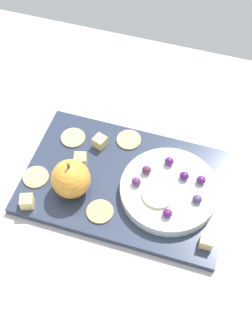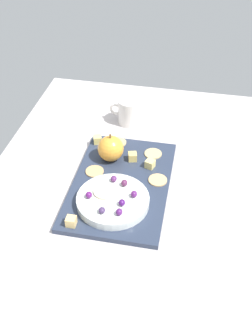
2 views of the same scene
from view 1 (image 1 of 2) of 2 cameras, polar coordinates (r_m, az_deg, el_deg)
table at (r=91.11cm, az=1.93°, el=-2.10°), size 115.34×80.46×4.90cm
platter at (r=87.51cm, az=0.10°, el=-1.90°), size 39.55×25.65×1.45cm
serving_dish at (r=84.87cm, az=5.45°, el=-2.84°), size 18.46×18.46×2.17cm
apple_whole at (r=83.37cm, az=-7.02°, el=-1.38°), size 7.39×7.39×7.39cm
apple_stem at (r=79.83cm, az=-7.34°, el=0.30°), size 0.50×0.50×1.20cm
cheese_cube_0 at (r=85.14cm, az=-12.49°, el=-4.19°), size 2.99×2.99×2.34cm
cheese_cube_1 at (r=88.73cm, az=-5.82°, el=1.05°), size 2.87×2.87×2.34cm
cheese_cube_2 at (r=91.10cm, az=-3.33°, el=3.36°), size 2.99×2.99×2.34cm
cheese_cube_3 at (r=80.67cm, az=10.21°, el=-9.15°), size 2.36×2.36×2.34cm
cracker_0 at (r=88.88cm, az=-11.38°, el=-1.14°), size 5.04×5.04×0.40cm
cracker_1 at (r=93.46cm, az=-6.75°, el=3.84°), size 5.04×5.04×0.40cm
cracker_2 at (r=83.35cm, az=-3.33°, el=-5.55°), size 5.04×5.04×0.40cm
cracker_3 at (r=92.48cm, az=0.36°, el=3.61°), size 5.04×5.04×0.40cm
grape_0 at (r=83.30cm, az=1.39°, el=-1.76°), size 1.81×1.63×1.58cm
grape_1 at (r=82.40cm, az=9.04°, el=-3.94°), size 1.81×1.63×1.46cm
grape_2 at (r=84.75cm, az=2.62°, el=-0.25°), size 1.81×1.63×1.70cm
grape_3 at (r=80.20cm, az=5.28°, el=-5.75°), size 1.81×1.63×1.64cm
grape_4 at (r=84.70cm, az=9.54°, el=-1.42°), size 1.81×1.63×1.67cm
grape_5 at (r=86.19cm, az=5.51°, el=0.85°), size 1.81×1.63×1.72cm
grape_6 at (r=84.66cm, az=7.40°, el=-1.01°), size 1.81×1.63×1.62cm
apple_slice_0 at (r=82.61cm, az=4.11°, el=-3.37°), size 5.98×5.98×0.60cm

